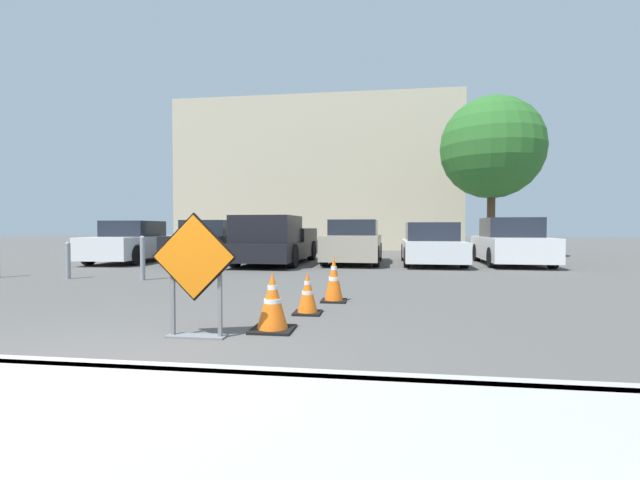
{
  "coord_description": "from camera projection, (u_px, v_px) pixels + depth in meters",
  "views": [
    {
      "loc": [
        2.38,
        -3.12,
        1.23
      ],
      "look_at": [
        0.75,
        8.89,
        0.87
      ],
      "focal_mm": 24.0,
      "sensor_mm": 36.0,
      "label": 1
    }
  ],
  "objects": [
    {
      "name": "ground_plane",
      "position": [
        301.0,
        267.0,
        13.35
      ],
      "size": [
        96.0,
        96.0,
        0.0
      ],
      "primitive_type": "plane",
      "color": "#565451"
    },
    {
      "name": "curb_lip",
      "position": [
        80.0,
        371.0,
        3.45
      ],
      "size": [
        28.25,
        0.2,
        0.14
      ],
      "color": "#ADAAA3",
      "rests_on": "ground_plane"
    },
    {
      "name": "road_closed_sign",
      "position": [
        194.0,
        269.0,
        4.72
      ],
      "size": [
        0.98,
        0.2,
        1.39
      ],
      "color": "black",
      "rests_on": "ground_plane"
    },
    {
      "name": "traffic_cone_nearest",
      "position": [
        272.0,
        302.0,
        5.08
      ],
      "size": [
        0.5,
        0.5,
        0.7
      ],
      "color": "black",
      "rests_on": "ground_plane"
    },
    {
      "name": "traffic_cone_second",
      "position": [
        307.0,
        293.0,
        6.07
      ],
      "size": [
        0.39,
        0.39,
        0.6
      ],
      "color": "black",
      "rests_on": "ground_plane"
    },
    {
      "name": "traffic_cone_third",
      "position": [
        334.0,
        279.0,
        7.07
      ],
      "size": [
        0.41,
        0.41,
        0.76
      ],
      "color": "black",
      "rests_on": "ground_plane"
    },
    {
      "name": "parked_car_nearest",
      "position": [
        133.0,
        243.0,
        15.2
      ],
      "size": [
        1.96,
        4.31,
        1.46
      ],
      "rotation": [
        0.0,
        0.0,
        3.2
      ],
      "color": "white",
      "rests_on": "ground_plane"
    },
    {
      "name": "parked_car_second",
      "position": [
        211.0,
        242.0,
        15.55
      ],
      "size": [
        1.9,
        4.34,
        1.49
      ],
      "rotation": [
        0.0,
        0.0,
        3.15
      ],
      "color": "black",
      "rests_on": "ground_plane"
    },
    {
      "name": "pickup_truck",
      "position": [
        274.0,
        243.0,
        14.3
      ],
      "size": [
        2.19,
        5.32,
        1.6
      ],
      "rotation": [
        0.0,
        0.0,
        3.11
      ],
      "color": "black",
      "rests_on": "ground_plane"
    },
    {
      "name": "parked_car_third",
      "position": [
        354.0,
        243.0,
        14.73
      ],
      "size": [
        1.95,
        4.22,
        1.49
      ],
      "rotation": [
        0.0,
        0.0,
        3.11
      ],
      "color": "#A39984",
      "rests_on": "ground_plane"
    },
    {
      "name": "parked_car_fourth",
      "position": [
        431.0,
        245.0,
        14.38
      ],
      "size": [
        1.99,
        4.48,
        1.4
      ],
      "rotation": [
        0.0,
        0.0,
        3.11
      ],
      "color": "silver",
      "rests_on": "ground_plane"
    },
    {
      "name": "parked_car_fifth",
      "position": [
        511.0,
        243.0,
        14.21
      ],
      "size": [
        2.09,
        4.3,
        1.55
      ],
      "rotation": [
        0.0,
        0.0,
        3.09
      ],
      "color": "white",
      "rests_on": "ground_plane"
    },
    {
      "name": "bollard_nearest",
      "position": [
        143.0,
        257.0,
        9.97
      ],
      "size": [
        0.12,
        0.12,
        1.04
      ],
      "color": "gray",
      "rests_on": "ground_plane"
    },
    {
      "name": "bollard_second",
      "position": [
        68.0,
        259.0,
        10.23
      ],
      "size": [
        0.12,
        0.12,
        0.89
      ],
      "color": "gray",
      "rests_on": "ground_plane"
    },
    {
      "name": "building_facade_backdrop",
      "position": [
        319.0,
        177.0,
        25.77
      ],
      "size": [
        16.14,
        5.0,
        8.54
      ],
      "color": "beige",
      "rests_on": "ground_plane"
    },
    {
      "name": "street_tree_behind_lot",
      "position": [
        492.0,
        148.0,
        17.34
      ],
      "size": [
        4.12,
        4.12,
        6.53
      ],
      "color": "#513823",
      "rests_on": "ground_plane"
    }
  ]
}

